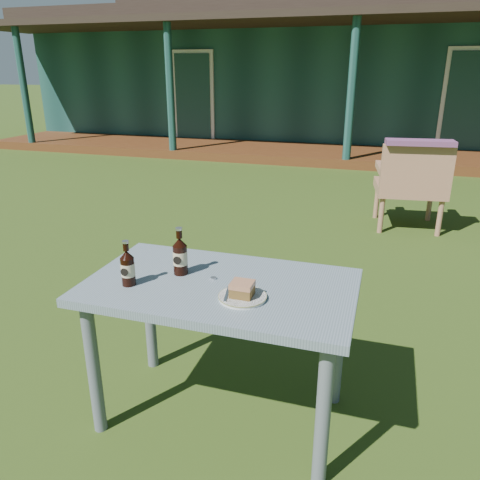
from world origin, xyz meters
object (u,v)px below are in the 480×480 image
(cafe_table, at_px, (220,303))
(plate, at_px, (242,297))
(cola_bottle_near, at_px, (180,256))
(cake_slice, at_px, (242,289))
(armchair_left, at_px, (411,181))
(cola_bottle_far, at_px, (128,267))

(cafe_table, xyz_separation_m, plate, (0.14, -0.11, 0.11))
(cafe_table, relative_size, cola_bottle_near, 5.30)
(plate, relative_size, cola_bottle_near, 0.90)
(cafe_table, distance_m, cola_bottle_near, 0.29)
(cake_slice, distance_m, armchair_left, 3.51)
(cake_slice, bearing_deg, plate, 67.74)
(cafe_table, height_order, cola_bottle_far, cola_bottle_far)
(plate, distance_m, cola_bottle_far, 0.53)
(plate, bearing_deg, cake_slice, -112.26)
(cola_bottle_far, bearing_deg, cola_bottle_near, 46.13)
(plate, bearing_deg, cola_bottle_near, 156.11)
(cafe_table, height_order, cake_slice, cake_slice)
(cafe_table, xyz_separation_m, cola_bottle_near, (-0.21, 0.04, 0.19))
(cafe_table, distance_m, cake_slice, 0.23)
(cola_bottle_near, distance_m, cola_bottle_far, 0.25)
(plate, distance_m, armchair_left, 3.51)
(cake_slice, height_order, cola_bottle_far, cola_bottle_far)
(cafe_table, relative_size, cake_slice, 13.04)
(plate, bearing_deg, cola_bottle_far, -177.47)
(cola_bottle_near, xyz_separation_m, armchair_left, (1.14, 3.26, -0.29))
(cake_slice, relative_size, cola_bottle_far, 0.44)
(cola_bottle_near, bearing_deg, cake_slice, -24.21)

